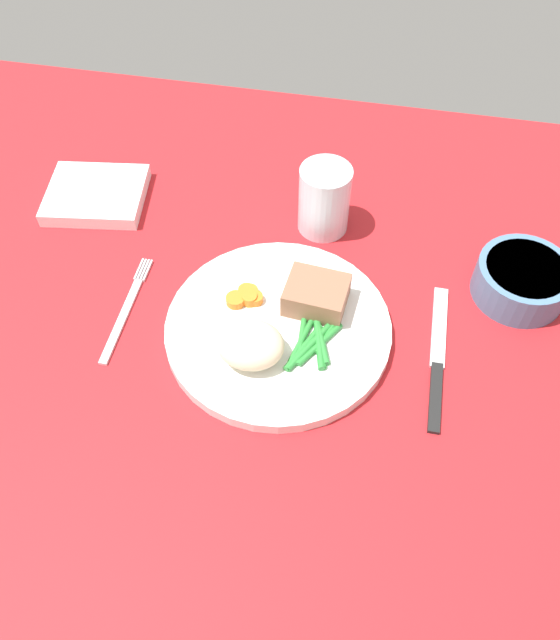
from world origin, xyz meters
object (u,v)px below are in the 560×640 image
Objects in this scene: salad_bowl at (522,279)px; napkin at (96,195)px; meat_portion at (317,293)px; water_glass at (324,204)px; fork at (126,309)px; knife at (437,359)px; dinner_plate at (280,329)px.

salad_bowl is 0.86× the size of napkin.
meat_portion is 0.76× the size of water_glass.
fork is 1.74× the size of water_glass.
knife is at bearing -16.66° from meat_portion.
napkin is at bearing 149.13° from dinner_plate.
salad_bowl is (47.43, 12.19, 2.46)cm from fork.
dinner_plate is at bearing -156.99° from salad_bowl.
napkin is (-32.31, -1.08, -3.08)cm from water_glass.
meat_portion is 0.44× the size of fork.
water_glass reaches higher than napkin.
knife is 52.18cm from napkin.
fork is 1.44× the size of salad_bowl.
water_glass reaches higher than meat_portion.
water_glass is (2.22, 19.07, 3.25)cm from dinner_plate.
dinner_plate is 19.47cm from water_glass.
dinner_plate is 1.62× the size of fork.
dinner_plate reaches higher than knife.
knife is (15.14, -4.53, -3.11)cm from meat_portion.
fork is at bearing -168.91° from meat_portion.
salad_bowl is 58.53cm from napkin.
fork is at bearing -179.24° from dinner_plate.
napkin reaches higher than dinner_plate.
water_glass reaches higher than dinner_plate.
salad_bowl is at bearing -5.94° from napkin.
dinner_plate is at bearing -130.60° from meat_portion.
knife is 1.78× the size of salad_bowl.
water_glass is 32.47cm from napkin.
meat_portion is at bearing -22.17° from napkin.
knife is at bearing -49.45° from water_glass.
fork is 38.10cm from knife.
water_glass is at bearing 131.96° from knife.
napkin is (-30.09, 17.99, 0.17)cm from dinner_plate.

